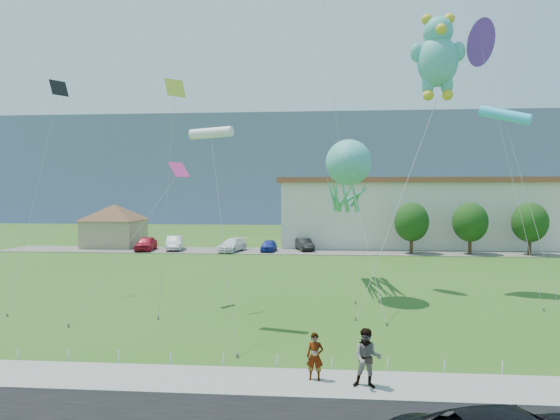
% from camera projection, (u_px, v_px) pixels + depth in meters
% --- Properties ---
extents(ground, '(160.00, 160.00, 0.00)m').
position_uv_depth(ground, '(306.00, 358.00, 19.49)').
color(ground, '#2D5718').
rests_on(ground, ground).
extents(sidewalk, '(80.00, 2.50, 0.10)m').
position_uv_depth(sidewalk, '(303.00, 383.00, 16.75)').
color(sidewalk, gray).
rests_on(sidewalk, ground).
extents(parking_strip, '(70.00, 6.00, 0.06)m').
position_uv_depth(parking_strip, '(316.00, 252.00, 54.34)').
color(parking_strip, '#59544C').
rests_on(parking_strip, ground).
extents(hill_ridge, '(160.00, 50.00, 25.00)m').
position_uv_depth(hill_ridge, '(320.00, 171.00, 138.55)').
color(hill_ridge, slate).
rests_on(hill_ridge, ground).
extents(pavilion, '(9.20, 9.20, 5.00)m').
position_uv_depth(pavilion, '(114.00, 222.00, 59.25)').
color(pavilion, tan).
rests_on(pavilion, ground).
extents(warehouse, '(61.00, 15.00, 8.20)m').
position_uv_depth(warehouse, '(530.00, 212.00, 60.97)').
color(warehouse, beige).
rests_on(warehouse, ground).
extents(rope_fence, '(26.05, 0.05, 0.50)m').
position_uv_depth(rope_fence, '(304.00, 363.00, 18.19)').
color(rope_fence, white).
rests_on(rope_fence, ground).
extents(tree_near, '(3.60, 3.60, 5.47)m').
position_uv_depth(tree_near, '(411.00, 222.00, 52.39)').
color(tree_near, '#3F2B19').
rests_on(tree_near, ground).
extents(tree_mid, '(3.60, 3.60, 5.47)m').
position_uv_depth(tree_mid, '(470.00, 222.00, 51.88)').
color(tree_mid, '#3F2B19').
rests_on(tree_mid, ground).
extents(tree_far, '(3.60, 3.60, 5.47)m').
position_uv_depth(tree_far, '(530.00, 222.00, 51.37)').
color(tree_far, '#3F2B19').
rests_on(tree_far, ground).
extents(pedestrian_left, '(0.60, 0.42, 1.60)m').
position_uv_depth(pedestrian_left, '(315.00, 356.00, 16.91)').
color(pedestrian_left, gray).
rests_on(pedestrian_left, sidewalk).
extents(pedestrian_right, '(1.02, 0.84, 1.93)m').
position_uv_depth(pedestrian_right, '(367.00, 358.00, 16.25)').
color(pedestrian_right, gray).
rests_on(pedestrian_right, sidewalk).
extents(parked_car_red, '(2.30, 4.68, 1.54)m').
position_uv_depth(parked_car_red, '(146.00, 243.00, 55.25)').
color(parked_car_red, '#B7162D').
rests_on(parked_car_red, parking_strip).
extents(parked_car_silver, '(2.67, 4.91, 1.54)m').
position_uv_depth(parked_car_silver, '(174.00, 243.00, 55.73)').
color(parked_car_silver, silver).
rests_on(parked_car_silver, parking_strip).
extents(parked_car_white, '(3.06, 5.10, 1.38)m').
position_uv_depth(parked_car_white, '(232.00, 245.00, 54.30)').
color(parked_car_white, white).
rests_on(parked_car_white, parking_strip).
extents(parked_car_blue, '(1.66, 3.73, 1.25)m').
position_uv_depth(parked_car_blue, '(269.00, 245.00, 54.44)').
color(parked_car_blue, '#1B2C99').
rests_on(parked_car_blue, parking_strip).
extents(parked_car_black, '(2.47, 4.25, 1.32)m').
position_uv_depth(parked_car_black, '(304.00, 244.00, 55.24)').
color(parked_car_black, black).
rests_on(parked_car_black, parking_strip).
extents(octopus_kite, '(2.98, 13.68, 9.66)m').
position_uv_depth(octopus_kite, '(347.00, 177.00, 31.56)').
color(octopus_kite, teal).
rests_on(octopus_kite, ground).
extents(teddy_bear_kite, '(7.67, 9.85, 18.19)m').
position_uv_depth(teddy_bear_kite, '(438.00, 55.00, 32.72)').
color(teddy_bear_kite, teal).
rests_on(teddy_bear_kite, ground).
extents(small_kite_black, '(1.34, 7.36, 13.64)m').
position_uv_depth(small_kite_black, '(54.00, 112.00, 31.39)').
color(small_kite_black, black).
rests_on(small_kite_black, ground).
extents(small_kite_cyan, '(2.21, 3.62, 10.36)m').
position_uv_depth(small_kite_cyan, '(505.00, 117.00, 22.27)').
color(small_kite_cyan, '#35C7F2').
rests_on(small_kite_cyan, ground).
extents(small_kite_white, '(2.38, 6.00, 9.79)m').
position_uv_depth(small_kite_white, '(211.00, 134.00, 24.11)').
color(small_kite_white, white).
rests_on(small_kite_white, ground).
extents(small_kite_yellow, '(1.29, 3.67, 12.75)m').
position_uv_depth(small_kite_yellow, '(173.00, 112.00, 27.59)').
color(small_kite_yellow, gold).
rests_on(small_kite_yellow, ground).
extents(small_kite_pink, '(4.50, 6.41, 8.23)m').
position_uv_depth(small_kite_pink, '(169.00, 183.00, 28.44)').
color(small_kite_pink, '#E8338B').
rests_on(small_kite_pink, ground).
extents(small_kite_purple, '(2.72, 6.48, 16.91)m').
position_uv_depth(small_kite_purple, '(482.00, 48.00, 32.35)').
color(small_kite_purple, purple).
rests_on(small_kite_purple, ground).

